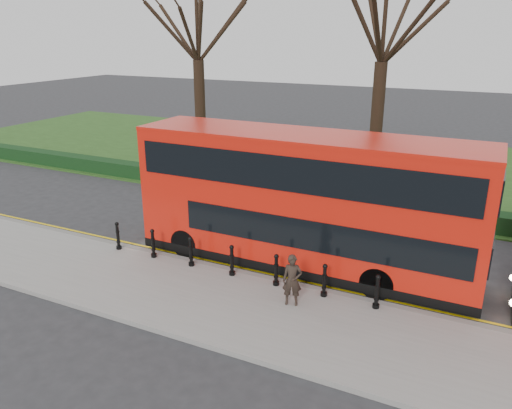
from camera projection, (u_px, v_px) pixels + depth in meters
The scene contains 12 objects.
ground at pixel (246, 262), 17.56m from camera, with size 120.00×120.00×0.00m, color #28282B.
pavement at pixel (201, 299), 14.98m from camera, with size 60.00×4.00×0.15m, color gray.
kerb at pixel (233, 271), 16.68m from camera, with size 60.00×0.25×0.16m, color slate.
grass_verge at pixel (358, 164), 30.29m from camera, with size 60.00×18.00×0.06m, color #264818.
hedge at pixel (312, 197), 23.20m from camera, with size 60.00×0.90×0.80m, color black.
yellow_line_outer at pixel (237, 270), 16.96m from camera, with size 60.00×0.10×0.01m, color yellow.
yellow_line_inner at pixel (240, 267), 17.13m from camera, with size 60.00×0.10×0.01m, color yellow.
tree_left at pixel (197, 21), 26.67m from camera, with size 7.20×7.20×11.24m.
tree_mid at pixel (385, 15), 22.47m from camera, with size 7.38×7.38×11.52m.
bollard_row at pixel (232, 261), 16.13m from camera, with size 9.56×0.15×1.00m.
bus_lead at pixel (305, 202), 16.55m from camera, with size 11.52×2.64×4.58m.
pedestrian at pixel (292, 280), 14.29m from camera, with size 0.56×0.37×1.55m, color #2D231C.
Camera 1 is at (7.26, -14.17, 7.68)m, focal length 35.00 mm.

